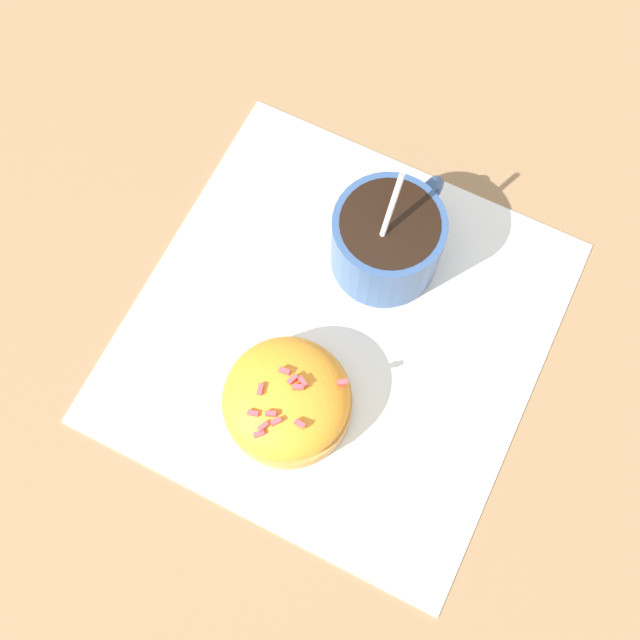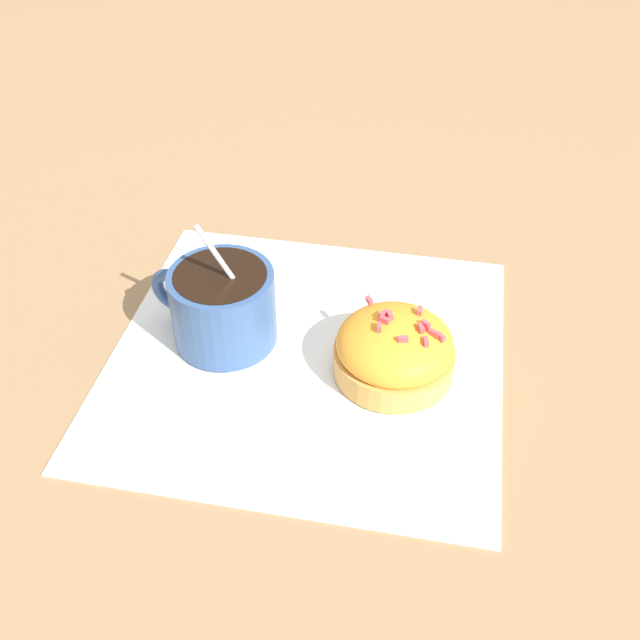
{
  "view_description": "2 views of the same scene",
  "coord_description": "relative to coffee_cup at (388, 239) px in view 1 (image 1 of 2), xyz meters",
  "views": [
    {
      "loc": [
        -0.15,
        -0.08,
        0.51
      ],
      "look_at": [
        -0.01,
        0.01,
        0.03
      ],
      "focal_mm": 42.0,
      "sensor_mm": 36.0,
      "label": 1
    },
    {
      "loc": [
        -0.12,
        0.39,
        0.39
      ],
      "look_at": [
        -0.01,
        -0.01,
        0.03
      ],
      "focal_mm": 42.0,
      "sensor_mm": 36.0,
      "label": 2
    }
  ],
  "objects": [
    {
      "name": "ground_plane",
      "position": [
        -0.07,
        0.0,
        -0.04
      ],
      "size": [
        3.0,
        3.0,
        0.0
      ],
      "primitive_type": "plane",
      "color": "#93704C"
    },
    {
      "name": "paper_napkin",
      "position": [
        -0.07,
        0.0,
        -0.03
      ],
      "size": [
        0.31,
        0.31,
        0.0
      ],
      "color": "white",
      "rests_on": "ground_plane"
    },
    {
      "name": "coffee_cup",
      "position": [
        0.0,
        0.0,
        0.0
      ],
      "size": [
        0.1,
        0.08,
        0.1
      ],
      "color": "#335184",
      "rests_on": "paper_napkin"
    },
    {
      "name": "frosted_pastry",
      "position": [
        -0.13,
        -0.0,
        -0.01
      ],
      "size": [
        0.09,
        0.09,
        0.05
      ],
      "color": "#D19347",
      "rests_on": "paper_napkin"
    }
  ]
}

